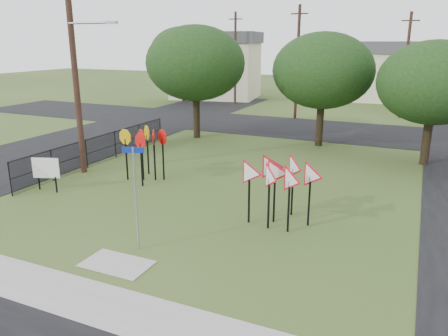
# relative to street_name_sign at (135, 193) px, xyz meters

# --- Properties ---
(ground) EXTENTS (140.00, 140.00, 0.00)m
(ground) POSITION_rel_street_name_sign_xyz_m (-0.01, 1.32, -1.86)
(ground) COLOR #354C1C
(sidewalk) EXTENTS (30.00, 1.60, 0.02)m
(sidewalk) POSITION_rel_street_name_sign_xyz_m (-0.01, -2.88, -1.85)
(sidewalk) COLOR gray
(sidewalk) RESTS_ON ground
(planting_strip) EXTENTS (30.00, 0.80, 0.02)m
(planting_strip) POSITION_rel_street_name_sign_xyz_m (-0.01, -4.08, -1.85)
(planting_strip) COLOR #354C1C
(planting_strip) RESTS_ON ground
(street_left) EXTENTS (8.00, 50.00, 0.02)m
(street_left) POSITION_rel_street_name_sign_xyz_m (-12.01, 11.32, -1.85)
(street_left) COLOR black
(street_left) RESTS_ON ground
(street_far) EXTENTS (60.00, 8.00, 0.02)m
(street_far) POSITION_rel_street_name_sign_xyz_m (-0.01, 21.32, -1.85)
(street_far) COLOR black
(street_far) RESTS_ON ground
(curb_pad) EXTENTS (2.00, 1.20, 0.02)m
(curb_pad) POSITION_rel_street_name_sign_xyz_m (-0.01, -1.08, -1.85)
(curb_pad) COLOR gray
(curb_pad) RESTS_ON ground
(street_name_sign) EXTENTS (0.64, 0.24, 3.27)m
(street_name_sign) POSITION_rel_street_name_sign_xyz_m (0.00, 0.00, 0.00)
(street_name_sign) COLOR #93959B
(street_name_sign) RESTS_ON ground
(stop_sign_cluster) EXTENTS (2.26, 2.03, 2.41)m
(stop_sign_cluster) POSITION_rel_street_name_sign_xyz_m (-3.77, 6.05, -0.06)
(stop_sign_cluster) COLOR black
(stop_sign_cluster) RESTS_ON ground
(yield_sign_cluster) EXTENTS (3.00, 2.24, 2.37)m
(yield_sign_cluster) POSITION_rel_street_name_sign_xyz_m (3.33, 3.78, -0.11)
(yield_sign_cluster) COLOR black
(yield_sign_cluster) RESTS_ON ground
(info_board) EXTENTS (1.13, 0.43, 1.48)m
(info_board) POSITION_rel_street_name_sign_xyz_m (-6.77, 2.95, -0.88)
(info_board) COLOR black
(info_board) RESTS_ON ground
(utility_pole_main) EXTENTS (3.55, 0.33, 10.00)m
(utility_pole_main) POSITION_rel_street_name_sign_xyz_m (-7.25, 5.81, 3.35)
(utility_pole_main) COLOR #3E251C
(utility_pole_main) RESTS_ON ground
(far_pole_a) EXTENTS (1.40, 0.24, 9.00)m
(far_pole_a) POSITION_rel_street_name_sign_xyz_m (-2.01, 25.32, 2.74)
(far_pole_a) COLOR #3E251C
(far_pole_a) RESTS_ON ground
(far_pole_b) EXTENTS (1.40, 0.24, 8.50)m
(far_pole_b) POSITION_rel_street_name_sign_xyz_m (5.99, 29.32, 2.49)
(far_pole_b) COLOR #3E251C
(far_pole_b) RESTS_ON ground
(far_pole_c) EXTENTS (1.40, 0.24, 9.00)m
(far_pole_c) POSITION_rel_street_name_sign_xyz_m (-10.01, 31.32, 2.74)
(far_pole_c) COLOR #3E251C
(far_pole_c) RESTS_ON ground
(fence_run) EXTENTS (0.05, 11.55, 1.50)m
(fence_run) POSITION_rel_street_name_sign_xyz_m (-7.61, 7.57, -1.07)
(fence_run) COLOR black
(fence_run) RESTS_ON ground
(house_left) EXTENTS (10.58, 8.88, 7.20)m
(house_left) POSITION_rel_street_name_sign_xyz_m (-14.01, 35.32, 1.79)
(house_left) COLOR #ECE6BE
(house_left) RESTS_ON ground
(house_mid) EXTENTS (8.40, 8.40, 6.20)m
(house_mid) POSITION_rel_street_name_sign_xyz_m (3.99, 41.32, 1.29)
(house_mid) COLOR #ECE6BE
(house_mid) RESTS_ON ground
(tree_near_left) EXTENTS (6.40, 6.40, 7.27)m
(tree_near_left) POSITION_rel_street_name_sign_xyz_m (-6.01, 15.32, 3.00)
(tree_near_left) COLOR black
(tree_near_left) RESTS_ON ground
(tree_near_mid) EXTENTS (6.00, 6.00, 6.80)m
(tree_near_mid) POSITION_rel_street_name_sign_xyz_m (1.99, 16.32, 2.68)
(tree_near_mid) COLOR black
(tree_near_mid) RESTS_ON ground
(tree_near_right) EXTENTS (5.60, 5.60, 6.33)m
(tree_near_right) POSITION_rel_street_name_sign_xyz_m (7.99, 14.32, 2.37)
(tree_near_right) COLOR black
(tree_near_right) RESTS_ON ground
(tree_far_left) EXTENTS (6.80, 6.80, 7.73)m
(tree_far_left) POSITION_rel_street_name_sign_xyz_m (-16.01, 31.32, 3.31)
(tree_far_left) COLOR black
(tree_far_left) RESTS_ON ground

